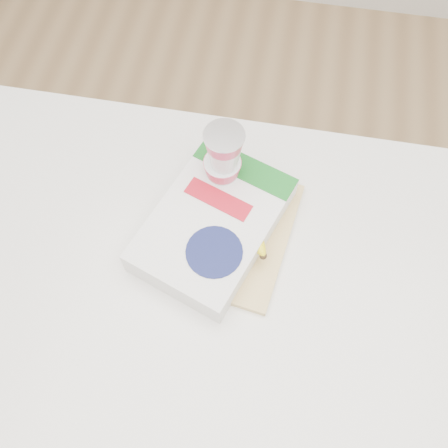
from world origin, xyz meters
name	(u,v)px	position (x,y,z in m)	size (l,w,h in m)	color
room	(194,169)	(0.00, 0.00, 1.35)	(4.00, 4.00, 4.00)	tan
table	(212,350)	(0.00, 0.00, 0.47)	(1.24, 0.83, 0.93)	silver
cutting_board	(235,232)	(0.03, 0.13, 0.94)	(0.21, 0.29, 0.01)	#D9BB77
bananas	(231,224)	(0.02, 0.13, 0.97)	(0.17, 0.17, 0.06)	#382816
yogurt_stack	(223,161)	(-0.01, 0.22, 1.04)	(0.08, 0.08, 0.18)	white
cereal_box	(213,225)	(-0.01, 0.13, 0.97)	(0.30, 0.36, 0.07)	white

